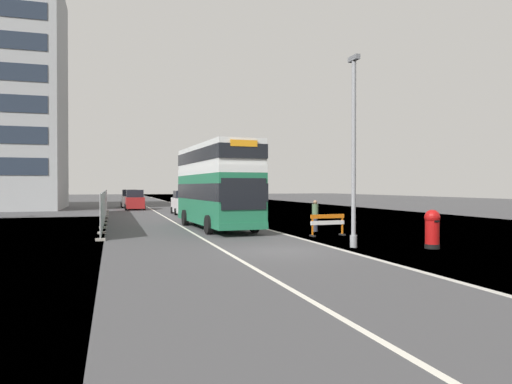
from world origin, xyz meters
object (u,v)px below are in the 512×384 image
object	(u,v)px
lamppost_foreground	(354,157)
roadworks_barrier	(328,222)
car_receding_mid	(135,200)
car_receding_far	(130,199)
car_oncoming_near	(184,203)
double_decker_bus	(216,184)
pedestrian_at_kerb	(315,216)
red_pillar_postbox	(432,227)

from	to	relation	value
lamppost_foreground	roadworks_barrier	distance (m)	5.44
car_receding_mid	car_receding_far	bearing A→B (deg)	93.03
lamppost_foreground	car_oncoming_near	size ratio (longest dim) A/B	1.80
double_decker_bus	lamppost_foreground	world-z (taller)	lamppost_foreground
car_receding_far	car_receding_mid	bearing A→B (deg)	-86.97
car_oncoming_near	double_decker_bus	bearing A→B (deg)	-91.24
pedestrian_at_kerb	car_oncoming_near	bearing A→B (deg)	103.47
car_oncoming_near	car_receding_mid	world-z (taller)	car_receding_mid
roadworks_barrier	pedestrian_at_kerb	bearing A→B (deg)	81.51
red_pillar_postbox	roadworks_barrier	size ratio (longest dim) A/B	0.83
red_pillar_postbox	car_oncoming_near	bearing A→B (deg)	102.78
double_decker_bus	car_oncoming_near	size ratio (longest dim) A/B	2.42
car_oncoming_near	car_receding_mid	xyz separation A→B (m)	(-3.89, 9.81, -0.01)
car_receding_far	lamppost_foreground	bearing A→B (deg)	-79.85
double_decker_bus	lamppost_foreground	size ratio (longest dim) A/B	1.34
red_pillar_postbox	pedestrian_at_kerb	bearing A→B (deg)	101.14
lamppost_foreground	red_pillar_postbox	size ratio (longest dim) A/B	5.00
lamppost_foreground	car_receding_mid	bearing A→B (deg)	101.35
lamppost_foreground	roadworks_barrier	bearing A→B (deg)	78.00
red_pillar_postbox	pedestrian_at_kerb	size ratio (longest dim) A/B	0.90
roadworks_barrier	car_receding_mid	world-z (taller)	car_receding_mid
car_receding_mid	double_decker_bus	bearing A→B (deg)	-81.95
red_pillar_postbox	car_oncoming_near	world-z (taller)	car_oncoming_near
double_decker_bus	car_receding_mid	distance (m)	25.47
red_pillar_postbox	roadworks_barrier	bearing A→B (deg)	108.71
car_receding_mid	car_receding_far	world-z (taller)	car_receding_mid
roadworks_barrier	car_receding_far	distance (m)	37.97
lamppost_foreground	double_decker_bus	bearing A→B (deg)	109.10
car_receding_mid	pedestrian_at_kerb	xyz separation A→B (m)	(8.39, -28.61, -0.12)
car_oncoming_near	car_receding_far	distance (m)	16.47
car_receding_mid	car_receding_far	distance (m)	6.11
car_receding_mid	pedestrian_at_kerb	bearing A→B (deg)	-73.65
car_receding_mid	car_oncoming_near	bearing A→B (deg)	-68.36
roadworks_barrier	car_oncoming_near	world-z (taller)	car_oncoming_near
lamppost_foreground	pedestrian_at_kerb	bearing A→B (deg)	79.19
car_receding_mid	pedestrian_at_kerb	distance (m)	29.82
car_receding_far	car_oncoming_near	bearing A→B (deg)	-75.16
double_decker_bus	car_oncoming_near	xyz separation A→B (m)	(0.33, 15.35, -1.61)
lamppost_foreground	car_receding_mid	xyz separation A→B (m)	(-7.10, 35.39, -2.68)
roadworks_barrier	car_receding_far	bearing A→B (deg)	102.74
lamppost_foreground	roadworks_barrier	xyz separation A→B (m)	(0.95, 4.45, -2.98)
car_receding_far	pedestrian_at_kerb	distance (m)	35.80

